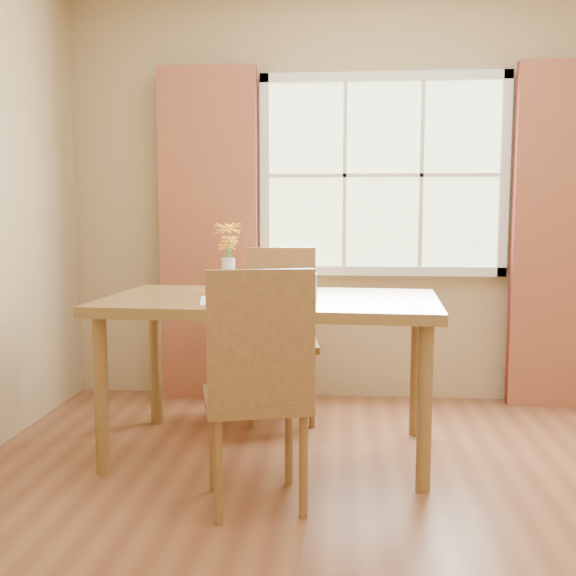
# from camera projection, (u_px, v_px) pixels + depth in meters

# --- Properties ---
(room) EXTENTS (4.24, 3.84, 2.74)m
(room) POSITION_uv_depth(u_px,v_px,m) (410.00, 190.00, 2.59)
(room) COLOR brown
(room) RESTS_ON ground
(window) EXTENTS (1.62, 0.06, 1.32)m
(window) POSITION_uv_depth(u_px,v_px,m) (383.00, 175.00, 4.43)
(window) COLOR beige
(window) RESTS_ON room
(curtain_left) EXTENTS (0.65, 0.08, 2.20)m
(curtain_left) POSITION_uv_depth(u_px,v_px,m) (209.00, 236.00, 4.48)
(curtain_left) COLOR maroon
(curtain_left) RESTS_ON room
(curtain_right) EXTENTS (0.65, 0.08, 2.20)m
(curtain_right) POSITION_uv_depth(u_px,v_px,m) (564.00, 237.00, 4.29)
(curtain_right) COLOR maroon
(curtain_right) RESTS_ON room
(dining_table) EXTENTS (1.75, 1.05, 0.83)m
(dining_table) POSITION_uv_depth(u_px,v_px,m) (271.00, 314.00, 3.47)
(dining_table) COLOR brown
(dining_table) RESTS_ON room
(chair_near) EXTENTS (0.53, 0.53, 1.04)m
(chair_near) POSITION_uv_depth(u_px,v_px,m) (258.00, 380.00, 2.79)
(chair_near) COLOR brown
(chair_near) RESTS_ON room
(chair_far) EXTENTS (0.48, 0.48, 1.04)m
(chair_far) POSITION_uv_depth(u_px,v_px,m) (281.00, 324.00, 4.16)
(chair_far) COLOR brown
(chair_far) RESTS_ON room
(placemat) EXTENTS (0.50, 0.41, 0.01)m
(placemat) POSITION_uv_depth(u_px,v_px,m) (246.00, 300.00, 3.32)
(placemat) COLOR #BBBFA1
(placemat) RESTS_ON dining_table
(plate) EXTENTS (0.29, 0.29, 0.01)m
(plate) POSITION_uv_depth(u_px,v_px,m) (246.00, 297.00, 3.39)
(plate) COLOR #84D735
(plate) RESTS_ON placemat
(croissant_sandwich) EXTENTS (0.18, 0.12, 0.12)m
(croissant_sandwich) POSITION_uv_depth(u_px,v_px,m) (260.00, 284.00, 3.36)
(croissant_sandwich) COLOR gold
(croissant_sandwich) RESTS_ON plate
(water_glass) EXTENTS (0.09, 0.09, 0.13)m
(water_glass) POSITION_uv_depth(u_px,v_px,m) (308.00, 288.00, 3.34)
(water_glass) COLOR silver
(water_glass) RESTS_ON dining_table
(flower_vase) EXTENTS (0.15, 0.15, 0.38)m
(flower_vase) POSITION_uv_depth(u_px,v_px,m) (228.00, 250.00, 3.71)
(flower_vase) COLOR silver
(flower_vase) RESTS_ON dining_table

